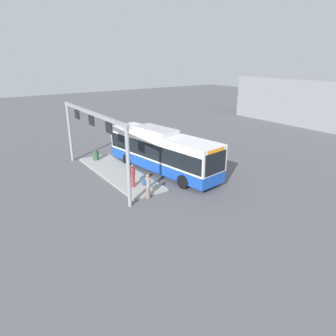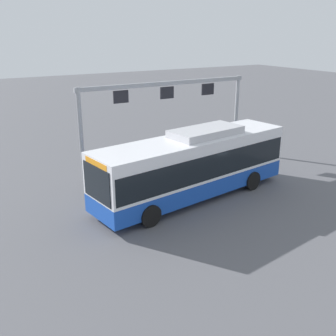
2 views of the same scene
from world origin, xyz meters
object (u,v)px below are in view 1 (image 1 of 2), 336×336
person_boarding (132,175)px  trash_bin (96,155)px  person_waiting_near (147,186)px  bus_main (162,150)px

person_boarding → trash_bin: size_ratio=1.86×
person_waiting_near → trash_bin: 9.06m
bus_main → person_waiting_near: (3.63, -3.60, -0.92)m
bus_main → person_boarding: 4.12m
person_boarding → person_waiting_near: person_boarding is taller
bus_main → person_waiting_near: size_ratio=6.54×
trash_bin → person_waiting_near: bearing=-0.9°
person_waiting_near → bus_main: bearing=54.4°
person_boarding → bus_main: bearing=37.5°
bus_main → trash_bin: 6.54m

